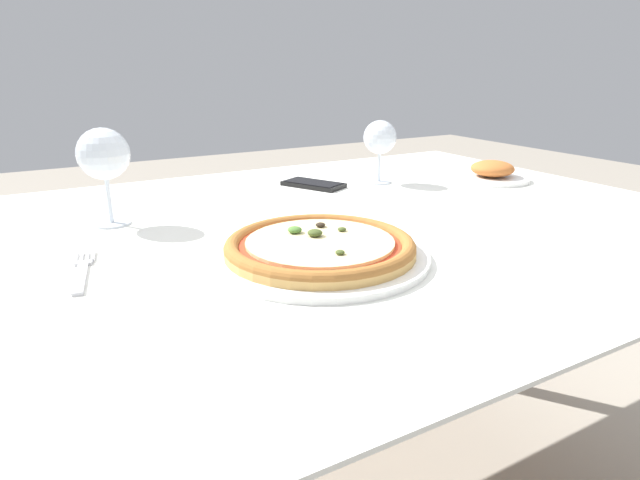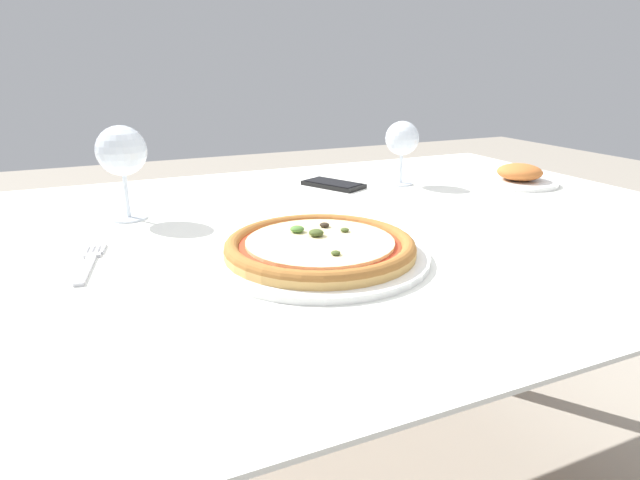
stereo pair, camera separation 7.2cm
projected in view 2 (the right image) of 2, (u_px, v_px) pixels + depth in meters
dining_table at (344, 260)px, 1.01m from camera, size 1.44×1.07×0.72m
pizza_plate at (320, 248)px, 0.79m from camera, size 0.33×0.33×0.04m
fork at (89, 262)px, 0.78m from camera, size 0.05×0.17×0.00m
wine_glass_far_left at (402, 140)px, 1.25m from camera, size 0.08×0.08×0.15m
wine_glass_far_right at (122, 152)px, 0.96m from camera, size 0.09×0.09×0.17m
cell_phone at (333, 184)px, 1.26m from camera, size 0.13×0.16×0.01m
side_plate at (519, 176)px, 1.28m from camera, size 0.18×0.18×0.05m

